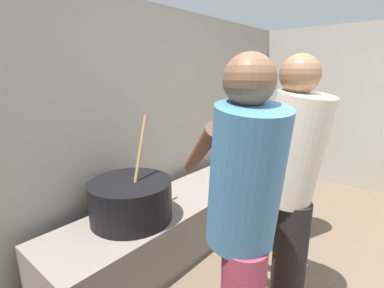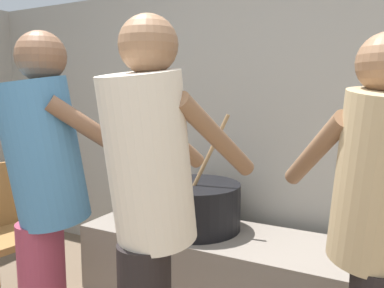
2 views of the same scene
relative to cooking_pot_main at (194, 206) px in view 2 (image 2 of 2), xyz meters
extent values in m
cube|color=#9E998E|center=(0.35, 0.50, 0.45)|extent=(5.53, 0.20, 2.08)
cube|color=slate|center=(0.57, -0.02, -0.37)|extent=(2.52, 0.60, 0.44)
cylinder|color=black|center=(0.00, 0.00, 0.00)|extent=(0.60, 0.60, 0.29)
cylinder|color=#937047|center=(0.10, 0.00, 0.35)|extent=(0.24, 0.12, 0.51)
cylinder|color=tan|center=(1.10, -0.75, 0.44)|extent=(0.47, 0.48, 0.63)
cylinder|color=brown|center=(1.08, -0.49, 0.50)|extent=(0.32, 0.40, 0.34)
cylinder|color=brown|center=(0.86, -0.65, 0.50)|extent=(0.32, 0.40, 0.34)
cylinder|color=teal|center=(-0.19, -1.03, 0.48)|extent=(0.47, 0.49, 0.65)
sphere|color=brown|center=(-0.18, -1.02, 0.88)|extent=(0.21, 0.21, 0.21)
cylinder|color=brown|center=(0.06, -0.93, 0.55)|extent=(0.33, 0.41, 0.35)
cylinder|color=brown|center=(-0.16, -0.76, 0.55)|extent=(0.33, 0.41, 0.35)
cylinder|color=beige|center=(0.35, -1.03, 0.49)|extent=(0.37, 0.44, 0.65)
sphere|color=brown|center=(0.36, -1.02, 0.90)|extent=(0.21, 0.21, 0.21)
cylinder|color=brown|center=(0.53, -0.83, 0.56)|extent=(0.16, 0.47, 0.36)
cylinder|color=brown|center=(0.27, -0.78, 0.56)|extent=(0.16, 0.47, 0.36)
cylinder|color=olive|center=(-0.67, -0.58, -0.36)|extent=(0.04, 0.04, 0.44)
cylinder|color=olive|center=(-1.01, -0.53, -0.36)|extent=(0.04, 0.04, 0.44)
cube|color=olive|center=(-0.87, -0.73, -0.12)|extent=(0.46, 0.46, 0.04)
camera|label=1|loc=(-1.17, -1.57, 0.91)|focal=26.47mm
camera|label=2|loc=(1.14, -2.18, 0.73)|focal=36.64mm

